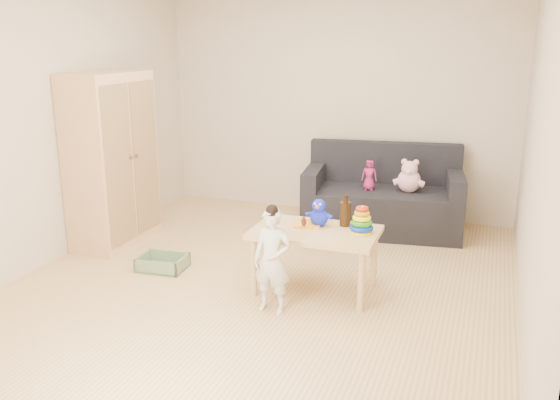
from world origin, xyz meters
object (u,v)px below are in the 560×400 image
at_px(wardrobe, 112,160).
at_px(play_table, 315,260).
at_px(sofa, 382,210).
at_px(toddler, 272,262).

relative_size(wardrobe, play_table, 1.70).
height_order(sofa, toddler, toddler).
bearing_deg(toddler, wardrobe, 157.06).
xyz_separation_m(sofa, play_table, (-0.22, -1.71, 0.03)).
bearing_deg(play_table, toddler, -112.68).
xyz_separation_m(sofa, toddler, (-0.41, -2.16, 0.17)).
distance_m(sofa, toddler, 2.21).
bearing_deg(toddler, play_table, 69.19).
bearing_deg(wardrobe, toddler, -24.81).
height_order(wardrobe, play_table, wardrobe).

